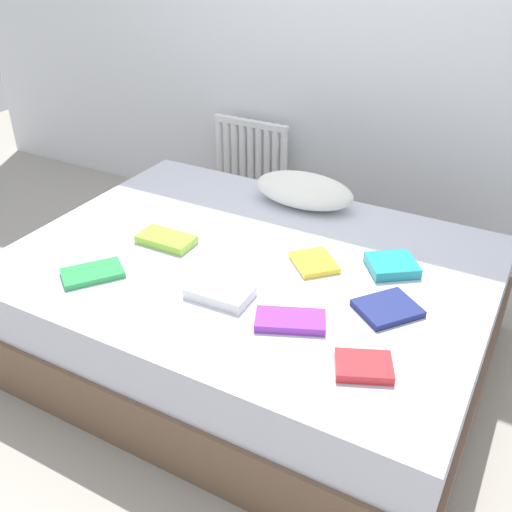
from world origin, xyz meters
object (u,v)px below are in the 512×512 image
at_px(textbook_green, 93,273).
at_px(bed, 251,306).
at_px(pillow, 304,190).
at_px(textbook_navy, 387,308).
at_px(textbook_lime, 166,240).
at_px(radiator, 251,161).
at_px(textbook_yellow, 314,262).
at_px(textbook_teal, 392,265).
at_px(textbook_purple, 290,321).
at_px(textbook_red, 364,366).
at_px(textbook_white, 220,292).

bearing_deg(textbook_green, bed, -11.72).
bearing_deg(pillow, textbook_navy, -45.84).
bearing_deg(textbook_lime, radiator, 102.26).
bearing_deg(textbook_lime, textbook_navy, -1.46).
relative_size(textbook_green, textbook_lime, 0.95).
bearing_deg(pillow, textbook_lime, -119.84).
distance_m(textbook_navy, textbook_yellow, 0.40).
height_order(textbook_teal, textbook_purple, textbook_teal).
bearing_deg(textbook_green, textbook_purple, -46.49).
bearing_deg(textbook_green, textbook_lime, 20.72).
xyz_separation_m(bed, textbook_teal, (0.55, 0.19, 0.27)).
height_order(radiator, textbook_red, radiator).
distance_m(textbook_green, textbook_purple, 0.84).
bearing_deg(textbook_white, textbook_purple, -6.57).
relative_size(textbook_teal, textbook_purple, 0.76).
relative_size(bed, textbook_green, 8.48).
height_order(textbook_navy, textbook_purple, textbook_purple).
bearing_deg(textbook_white, radiator, 113.08).
xyz_separation_m(bed, radiator, (-0.67, 1.20, 0.14)).
height_order(textbook_red, textbook_lime, textbook_lime).
distance_m(textbook_teal, textbook_purple, 0.56).
xyz_separation_m(textbook_green, textbook_lime, (0.10, 0.36, 0.01)).
relative_size(radiator, textbook_teal, 2.83).
distance_m(textbook_white, textbook_purple, 0.31).
distance_m(pillow, textbook_red, 1.21).
height_order(radiator, textbook_purple, radiator).
relative_size(bed, textbook_white, 8.28).
distance_m(textbook_teal, textbook_lime, 0.97).
xyz_separation_m(textbook_teal, textbook_purple, (-0.21, -0.52, -0.01)).
height_order(pillow, textbook_yellow, pillow).
height_order(textbook_red, textbook_navy, textbook_red).
bearing_deg(textbook_white, textbook_navy, 18.11).
bearing_deg(textbook_green, radiator, 43.20).
bearing_deg(textbook_white, bed, 95.33).
height_order(bed, textbook_navy, textbook_navy).
height_order(textbook_white, textbook_lime, textbook_white).
height_order(pillow, textbook_navy, pillow).
bearing_deg(textbook_teal, radiator, -165.76).
bearing_deg(bed, textbook_white, -82.60).
bearing_deg(textbook_teal, textbook_purple, -57.79).
distance_m(textbook_yellow, textbook_lime, 0.66).
xyz_separation_m(textbook_red, textbook_yellow, (-0.40, 0.51, -0.00)).
bearing_deg(radiator, textbook_purple, -56.46).
relative_size(pillow, textbook_red, 2.79).
xyz_separation_m(pillow, textbook_navy, (0.64, -0.66, -0.07)).
height_order(radiator, pillow, pillow).
bearing_deg(textbook_teal, textbook_white, -82.14).
relative_size(pillow, textbook_yellow, 2.68).
xyz_separation_m(textbook_navy, textbook_white, (-0.59, -0.22, 0.01)).
bearing_deg(textbook_lime, textbook_yellow, 12.37).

